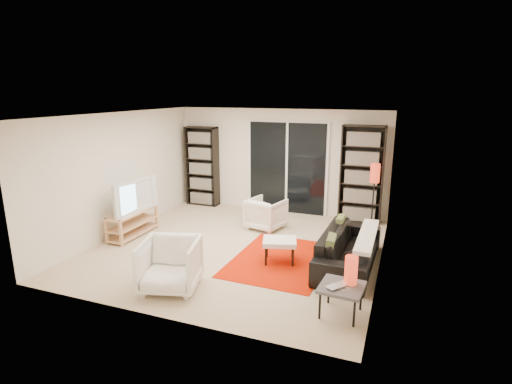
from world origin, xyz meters
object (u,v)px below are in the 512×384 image
(ottoman, at_px, (280,243))
(floor_lamp, at_px, (374,180))
(bookshelf_left, at_px, (202,166))
(side_table, at_px, (342,289))
(sofa, at_px, (349,249))
(armchair_front, at_px, (170,265))
(tv_stand, at_px, (133,223))
(armchair_back, at_px, (266,214))
(bookshelf_right, at_px, (362,175))

(ottoman, distance_m, floor_lamp, 2.61)
(bookshelf_left, xyz_separation_m, side_table, (4.09, -3.95, -0.62))
(bookshelf_left, xyz_separation_m, sofa, (3.97, -2.42, -0.68))
(floor_lamp, bearing_deg, armchair_front, -124.71)
(tv_stand, height_order, side_table, tv_stand)
(armchair_back, bearing_deg, floor_lamp, -149.46)
(sofa, relative_size, ottoman, 3.13)
(floor_lamp, bearing_deg, bookshelf_right, 120.14)
(tv_stand, bearing_deg, armchair_back, 29.63)
(floor_lamp, bearing_deg, bookshelf_left, 172.66)
(tv_stand, distance_m, armchair_back, 2.68)
(bookshelf_right, height_order, side_table, bookshelf_right)
(side_table, bearing_deg, tv_stand, 161.37)
(armchair_back, height_order, ottoman, armchair_back)
(bookshelf_left, relative_size, floor_lamp, 1.39)
(armchair_back, relative_size, ottoman, 1.07)
(sofa, bearing_deg, ottoman, 104.66)
(sofa, xyz_separation_m, floor_lamp, (0.19, 1.88, 0.77))
(bookshelf_left, height_order, bookshelf_right, bookshelf_right)
(bookshelf_left, xyz_separation_m, tv_stand, (-0.23, -2.49, -0.71))
(bookshelf_left, height_order, tv_stand, bookshelf_left)
(armchair_back, bearing_deg, bookshelf_left, -15.55)
(bookshelf_left, height_order, armchair_back, bookshelf_left)
(bookshelf_right, height_order, ottoman, bookshelf_right)
(ottoman, bearing_deg, side_table, -46.08)
(armchair_front, height_order, floor_lamp, floor_lamp)
(sofa, height_order, floor_lamp, floor_lamp)
(tv_stand, height_order, ottoman, tv_stand)
(armchair_front, distance_m, floor_lamp, 4.42)
(armchair_front, xyz_separation_m, side_table, (2.41, 0.18, -0.01))
(armchair_back, xyz_separation_m, ottoman, (0.77, -1.51, 0.02))
(bookshelf_left, relative_size, armchair_back, 2.77)
(armchair_back, bearing_deg, armchair_front, 95.57)
(bookshelf_right, height_order, sofa, bookshelf_right)
(floor_lamp, bearing_deg, armchair_back, -163.05)
(armchair_back, bearing_deg, bookshelf_right, -132.85)
(side_table, bearing_deg, ottoman, 133.92)
(tv_stand, xyz_separation_m, ottoman, (3.10, -0.19, 0.08))
(sofa, height_order, ottoman, sofa)
(armchair_back, relative_size, armchair_front, 0.86)
(armchair_front, bearing_deg, bookshelf_right, 46.72)
(bookshelf_right, height_order, armchair_back, bookshelf_right)
(armchair_back, height_order, armchair_front, armchair_front)
(armchair_back, xyz_separation_m, side_table, (2.00, -2.78, 0.04))
(tv_stand, relative_size, sofa, 0.59)
(bookshelf_right, bearing_deg, tv_stand, -148.64)
(bookshelf_right, relative_size, armchair_back, 2.99)
(tv_stand, distance_m, floor_lamp, 4.88)
(bookshelf_left, height_order, ottoman, bookshelf_left)
(bookshelf_left, xyz_separation_m, floor_lamp, (4.16, -0.54, 0.09))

